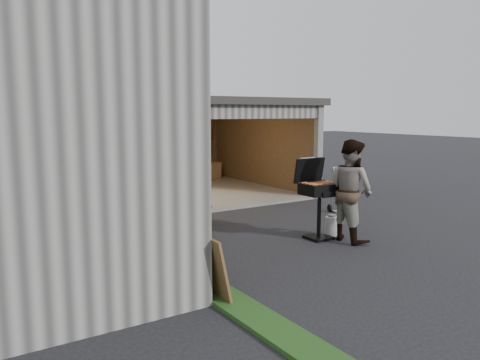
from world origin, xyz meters
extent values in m
plane|color=black|center=(0.00, 0.00, 0.00)|extent=(80.00, 80.00, 0.00)
cube|color=#193814|center=(-2.25, -1.00, 0.03)|extent=(0.50, 8.00, 0.06)
cube|color=#605E59|center=(0.75, 6.50, 0.03)|extent=(6.50, 6.00, 0.06)
cube|color=#493E22|center=(0.75, 9.43, 1.35)|extent=(6.50, 0.15, 2.70)
cube|color=#493E22|center=(3.92, 6.50, 1.35)|extent=(0.15, 6.00, 2.70)
cube|color=#493E22|center=(-2.42, 6.50, 1.35)|extent=(0.15, 6.00, 2.70)
cube|color=#2D2B28|center=(0.75, 6.50, 2.80)|extent=(6.80, 6.30, 0.20)
cube|color=#474744|center=(0.75, 3.58, 2.52)|extent=(6.50, 0.16, 0.36)
cube|color=beige|center=(0.75, 4.80, 2.62)|extent=(6.00, 2.40, 0.06)
cube|color=#474744|center=(3.90, 3.55, 1.35)|extent=(0.20, 0.18, 2.70)
cube|color=brown|center=(-1.80, 8.70, 0.31)|extent=(0.60, 0.50, 0.50)
cube|color=brown|center=(-1.80, 8.70, 0.79)|extent=(0.50, 0.45, 0.45)
cube|color=brown|center=(3.20, 8.60, 0.36)|extent=(0.55, 0.50, 0.60)
cube|color=#523F1C|center=(3.38, 9.20, 1.20)|extent=(0.24, 0.43, 2.20)
imported|color=black|center=(-0.78, 6.90, 0.60)|extent=(2.93, 4.67, 1.20)
imported|color=silver|center=(-0.66, 2.20, 0.86)|extent=(0.52, 0.69, 1.72)
imported|color=#442B1A|center=(1.34, -0.20, 1.00)|extent=(0.79, 1.00, 1.99)
cube|color=black|center=(0.90, 0.20, 0.03)|extent=(0.46, 0.46, 0.05)
cylinder|color=black|center=(0.90, 0.20, 0.49)|extent=(0.08, 0.08, 0.92)
cube|color=black|center=(0.90, 0.20, 1.01)|extent=(0.72, 0.50, 0.22)
cube|color=#59595B|center=(0.90, 0.20, 1.11)|extent=(0.65, 0.44, 0.02)
cube|color=black|center=(0.90, 0.52, 1.35)|extent=(0.72, 0.13, 0.50)
cylinder|color=beige|center=(1.26, 0.20, 0.20)|extent=(0.33, 0.33, 0.40)
cube|color=#523F1C|center=(-2.40, -1.28, 0.45)|extent=(0.23, 0.82, 0.90)
cube|color=slate|center=(3.07, 1.80, 0.02)|extent=(0.42, 0.31, 0.04)
cylinder|color=black|center=(2.89, 1.97, 0.10)|extent=(0.08, 0.20, 0.19)
cylinder|color=black|center=(3.31, 1.88, 0.10)|extent=(0.08, 0.20, 0.19)
cylinder|color=slate|center=(2.95, 1.96, 0.59)|extent=(0.03, 0.03, 1.12)
cylinder|color=slate|center=(3.26, 1.89, 0.59)|extent=(0.03, 0.03, 1.12)
cylinder|color=slate|center=(3.10, 1.92, 1.12)|extent=(0.32, 0.10, 0.03)
camera|label=1|loc=(-5.35, -6.57, 2.51)|focal=35.00mm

